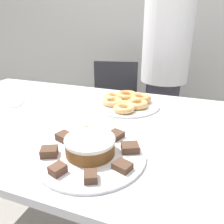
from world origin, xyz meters
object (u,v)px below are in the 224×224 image
(plate_cake, at_px, (90,154))
(napkin, at_px, (10,103))
(office_chair_left, at_px, (114,115))
(plate_donuts, at_px, (126,104))
(frosted_cake, at_px, (90,146))
(person_standing, at_px, (164,75))

(plate_cake, bearing_deg, napkin, 154.51)
(plate_cake, relative_size, napkin, 2.24)
(plate_cake, distance_m, napkin, 0.70)
(napkin, bearing_deg, office_chair_left, 70.13)
(office_chair_left, bearing_deg, napkin, -123.44)
(plate_donuts, height_order, frosted_cake, frosted_cake)
(plate_cake, bearing_deg, frosted_cake, 180.00)
(plate_cake, bearing_deg, person_standing, 86.05)
(office_chair_left, distance_m, frosted_cake, 1.27)
(frosted_cake, xyz_separation_m, napkin, (-0.63, 0.30, -0.04))
(plate_donuts, bearing_deg, office_chair_left, 114.37)
(person_standing, distance_m, plate_cake, 1.21)
(office_chair_left, height_order, napkin, office_chair_left)
(plate_cake, relative_size, plate_donuts, 1.04)
(plate_cake, height_order, napkin, plate_cake)
(frosted_cake, bearing_deg, person_standing, 86.05)
(plate_donuts, height_order, napkin, plate_donuts)
(frosted_cake, relative_size, napkin, 1.00)
(plate_donuts, xyz_separation_m, napkin, (-0.61, -0.20, -0.00))
(person_standing, distance_m, frosted_cake, 1.21)
(plate_cake, xyz_separation_m, frosted_cake, (-0.00, 0.00, 0.03))
(plate_donuts, bearing_deg, person_standing, 81.30)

